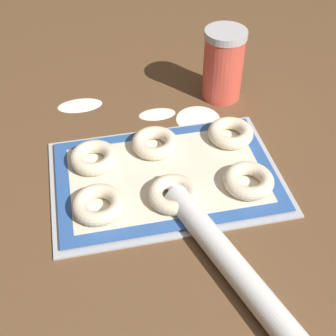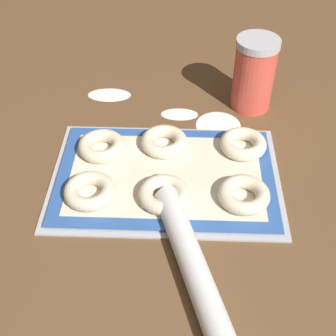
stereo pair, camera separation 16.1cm
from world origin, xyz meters
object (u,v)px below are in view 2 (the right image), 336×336
bagel_front_right (244,195)px  flour_canister (254,74)px  bagel_back_center (164,142)px  bagel_front_left (90,191)px  bagel_back_right (243,144)px  bagel_back_left (102,146)px  rolling_pin (197,275)px  baking_tray (168,176)px  bagel_front_center (165,194)px

bagel_front_right → flour_canister: (0.04, 0.31, 0.06)m
bagel_front_right → bagel_back_center: size_ratio=1.00×
bagel_front_left → bagel_back_right: bearing=26.2°
bagel_front_right → flour_canister: size_ratio=0.57×
bagel_back_left → flour_canister: 0.37m
flour_canister → rolling_pin: flour_canister is taller
bagel_back_left → bagel_back_center: (0.13, 0.02, 0.00)m
baking_tray → bagel_front_left: bearing=-154.8°
bagel_front_left → rolling_pin: bearing=-41.5°
bagel_front_left → bagel_front_right: same height
bagel_front_center → bagel_back_left: 0.19m
baking_tray → rolling_pin: 0.24m
bagel_front_left → bagel_back_center: same height
bagel_back_right → bagel_back_center: bearing=179.3°
baking_tray → bagel_back_right: bearing=27.0°
bagel_back_center → rolling_pin: (0.06, -0.32, -0.00)m
bagel_front_center → bagel_back_left: bearing=136.0°
flour_canister → baking_tray: bearing=-126.3°
baking_tray → bagel_back_right: bagel_back_right is taller
bagel_back_right → rolling_pin: 0.33m
bagel_front_left → bagel_back_right: same height
bagel_back_center → bagel_front_center: bearing=-86.9°
bagel_front_left → baking_tray: bearing=25.2°
bagel_front_left → flour_canister: size_ratio=0.57×
bagel_front_center → flour_canister: (0.18, 0.32, 0.06)m
bagel_back_left → bagel_front_right: bearing=-24.3°
baking_tray → bagel_back_left: bearing=156.4°
bagel_back_left → bagel_back_center: size_ratio=1.00×
bagel_front_right → bagel_back_right: size_ratio=1.00×
bagel_back_center → baking_tray: bearing=-82.1°
bagel_front_left → bagel_front_right: size_ratio=1.00×
bagel_front_left → bagel_back_left: same height
baking_tray → bagel_back_center: (-0.01, 0.08, 0.02)m
bagel_front_right → bagel_back_right: same height
bagel_front_center → flour_canister: flour_canister is taller
bagel_front_right → bagel_back_center: 0.21m
flour_canister → bagel_front_center: bearing=-120.2°
baking_tray → rolling_pin: size_ratio=1.01×
bagel_back_left → rolling_pin: 0.35m
bagel_back_left → bagel_front_left: bearing=-91.8°
rolling_pin → flour_canister: bearing=75.3°
bagel_back_left → bagel_back_right: bearing=3.4°
bagel_back_center → rolling_pin: rolling_pin is taller
baking_tray → bagel_back_left: size_ratio=4.66×
baking_tray → bagel_back_right: (0.15, 0.08, 0.02)m
bagel_front_left → bagel_back_center: (0.13, 0.14, 0.00)m
baking_tray → bagel_front_center: bagel_front_center is taller
bagel_front_center → bagel_front_right: (0.14, 0.00, 0.00)m
baking_tray → bagel_front_left: bagel_front_left is taller
baking_tray → flour_canister: bearing=53.7°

